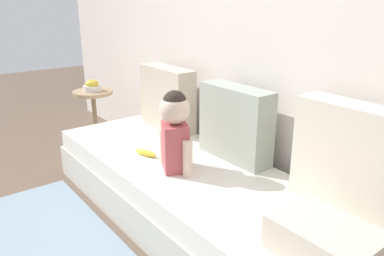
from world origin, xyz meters
The scene contains 11 objects.
ground_plane centered at (0.00, 0.00, 0.00)m, with size 12.00×12.00×0.00m, color brown.
back_wall centered at (0.00, 0.53, 1.19)m, with size 5.62×0.10×2.38m, color silver.
couch centered at (0.00, 0.00, 0.18)m, with size 2.42×0.80×0.37m.
throw_pillow_left centered at (-0.75, 0.30, 0.60)m, with size 0.52×0.16×0.47m, color #C1B29E.
throw_pillow_center centered at (0.00, 0.30, 0.60)m, with size 0.51×0.16×0.46m, color #99A393.
throw_pillow_right centered at (0.75, 0.30, 0.62)m, with size 0.51×0.16×0.52m, color beige.
toddler centered at (-0.09, -0.09, 0.62)m, with size 0.29×0.21×0.48m.
banana centered at (-0.37, -0.13, 0.39)m, with size 0.17×0.04×0.04m, color yellow.
folded_blanket centered at (0.93, -0.10, 0.44)m, with size 0.40×0.28×0.15m, color beige.
side_table centered at (-1.61, 0.07, 0.40)m, with size 0.36×0.36×0.53m.
fruit_bowl centered at (-1.61, 0.07, 0.57)m, with size 0.16×0.16×0.10m.
Camera 1 is at (1.61, -1.27, 1.33)m, focal length 35.77 mm.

